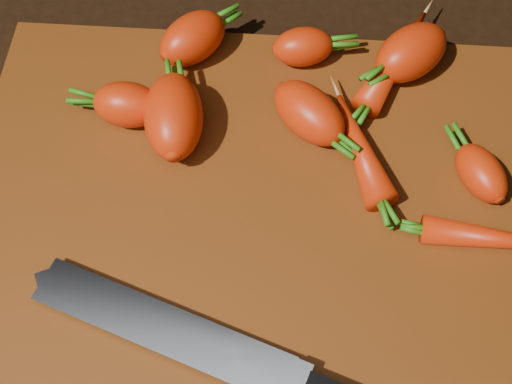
{
  "coord_description": "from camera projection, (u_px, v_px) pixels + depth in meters",
  "views": [
    {
      "loc": [
        0.02,
        -0.29,
        0.54
      ],
      "look_at": [
        0.0,
        0.01,
        0.03
      ],
      "focal_mm": 50.0,
      "sensor_mm": 36.0,
      "label": 1
    }
  ],
  "objects": [
    {
      "name": "carrot_3",
      "position": [
        174.0,
        116.0,
        0.62
      ],
      "size": [
        0.06,
        0.09,
        0.05
      ],
      "primitive_type": "ellipsoid",
      "rotation": [
        0.0,
        0.0,
        1.7
      ],
      "color": "red",
      "rests_on": "cutting_board"
    },
    {
      "name": "carrot_5",
      "position": [
        303.0,
        47.0,
        0.67
      ],
      "size": [
        0.06,
        0.05,
        0.04
      ],
      "primitive_type": "ellipsoid",
      "rotation": [
        0.0,
        0.0,
        0.2
      ],
      "color": "red",
      "rests_on": "cutting_board"
    },
    {
      "name": "knife",
      "position": [
        186.0,
        338.0,
        0.53
      ],
      "size": [
        0.33,
        0.14,
        0.02
      ],
      "rotation": [
        0.0,
        0.0,
        -0.33
      ],
      "color": "gray",
      "rests_on": "cutting_board"
    },
    {
      "name": "carrot_0",
      "position": [
        193.0,
        38.0,
        0.67
      ],
      "size": [
        0.08,
        0.08,
        0.04
      ],
      "primitive_type": "ellipsoid",
      "rotation": [
        0.0,
        0.0,
        0.82
      ],
      "color": "red",
      "rests_on": "cutting_board"
    },
    {
      "name": "cutting_board",
      "position": [
        255.0,
        217.0,
        0.6
      ],
      "size": [
        0.5,
        0.4,
        0.01
      ],
      "primitive_type": "cube",
      "color": "brown",
      "rests_on": "ground"
    },
    {
      "name": "carrot_7",
      "position": [
        396.0,
        58.0,
        0.66
      ],
      "size": [
        0.08,
        0.13,
        0.03
      ],
      "primitive_type": "ellipsoid",
      "rotation": [
        0.0,
        0.0,
        1.11
      ],
      "color": "red",
      "rests_on": "cutting_board"
    },
    {
      "name": "carrot_9",
      "position": [
        360.0,
        147.0,
        0.61
      ],
      "size": [
        0.06,
        0.12,
        0.03
      ],
      "primitive_type": "ellipsoid",
      "rotation": [
        0.0,
        0.0,
        1.9
      ],
      "color": "red",
      "rests_on": "cutting_board"
    },
    {
      "name": "carrot_4",
      "position": [
        411.0,
        53.0,
        0.65
      ],
      "size": [
        0.09,
        0.09,
        0.05
      ],
      "primitive_type": "ellipsoid",
      "rotation": [
        0.0,
        0.0,
        3.87
      ],
      "color": "red",
      "rests_on": "cutting_board"
    },
    {
      "name": "ground",
      "position": [
        255.0,
        223.0,
        0.61
      ],
      "size": [
        2.0,
        2.0,
        0.01
      ],
      "primitive_type": "cube",
      "color": "black"
    },
    {
      "name": "carrot_6",
      "position": [
        481.0,
        173.0,
        0.6
      ],
      "size": [
        0.06,
        0.07,
        0.03
      ],
      "primitive_type": "ellipsoid",
      "rotation": [
        0.0,
        0.0,
        2.05
      ],
      "color": "red",
      "rests_on": "cutting_board"
    },
    {
      "name": "carrot_1",
      "position": [
        127.0,
        105.0,
        0.63
      ],
      "size": [
        0.06,
        0.05,
        0.04
      ],
      "primitive_type": "ellipsoid",
      "rotation": [
        0.0,
        0.0,
        3.06
      ],
      "color": "red",
      "rests_on": "cutting_board"
    },
    {
      "name": "carrot_8",
      "position": [
        508.0,
        240.0,
        0.57
      ],
      "size": [
        0.14,
        0.04,
        0.02
      ],
      "primitive_type": "ellipsoid",
      "rotation": [
        0.0,
        0.0,
        -0.08
      ],
      "color": "red",
      "rests_on": "cutting_board"
    },
    {
      "name": "carrot_2",
      "position": [
        309.0,
        113.0,
        0.62
      ],
      "size": [
        0.09,
        0.09,
        0.04
      ],
      "primitive_type": "ellipsoid",
      "rotation": [
        0.0,
        0.0,
        -0.78
      ],
      "color": "red",
      "rests_on": "cutting_board"
    }
  ]
}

